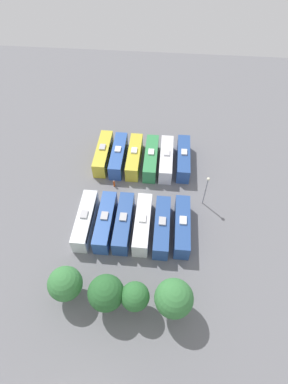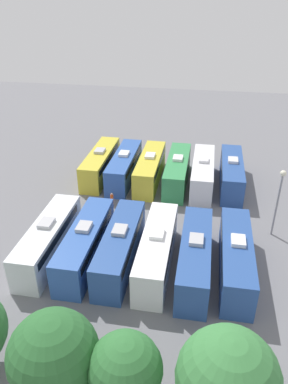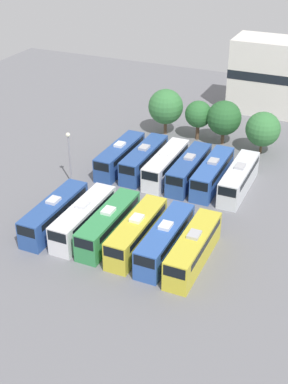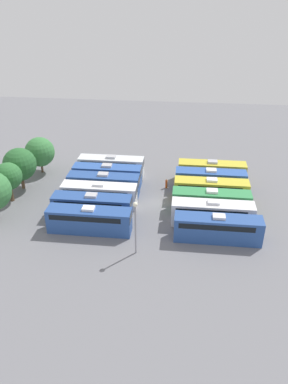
% 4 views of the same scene
% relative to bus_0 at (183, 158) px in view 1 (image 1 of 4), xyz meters
% --- Properties ---
extents(ground_plane, '(116.59, 116.59, 0.00)m').
position_rel_bus_0_xyz_m(ground_plane, '(8.65, 8.72, -1.86)').
color(ground_plane, slate).
extents(bus_0, '(2.63, 11.25, 3.75)m').
position_rel_bus_0_xyz_m(bus_0, '(0.00, 0.00, 0.00)').
color(bus_0, '#284C93').
rests_on(bus_0, ground_plane).
extents(bus_1, '(2.63, 11.25, 3.75)m').
position_rel_bus_0_xyz_m(bus_1, '(3.59, 0.51, 0.00)').
color(bus_1, silver).
rests_on(bus_1, ground_plane).
extents(bus_2, '(2.63, 11.25, 3.75)m').
position_rel_bus_0_xyz_m(bus_2, '(6.80, 0.55, 0.00)').
color(bus_2, '#338C4C').
rests_on(bus_2, ground_plane).
extents(bus_3, '(2.63, 11.25, 3.75)m').
position_rel_bus_0_xyz_m(bus_3, '(10.35, 0.41, 0.00)').
color(bus_3, gold).
rests_on(bus_3, ground_plane).
extents(bus_4, '(2.63, 11.25, 3.75)m').
position_rel_bus_0_xyz_m(bus_4, '(13.76, 0.35, 0.00)').
color(bus_4, '#2D56A8').
rests_on(bus_4, ground_plane).
extents(bus_5, '(2.63, 11.25, 3.75)m').
position_rel_bus_0_xyz_m(bus_5, '(17.09, -0.01, 0.00)').
color(bus_5, gold).
rests_on(bus_5, ground_plane).
extents(bus_6, '(2.63, 11.25, 3.75)m').
position_rel_bus_0_xyz_m(bus_6, '(0.10, 16.92, 0.00)').
color(bus_6, '#284C93').
rests_on(bus_6, ground_plane).
extents(bus_7, '(2.63, 11.25, 3.75)m').
position_rel_bus_0_xyz_m(bus_7, '(3.62, 17.39, 0.00)').
color(bus_7, '#284C93').
rests_on(bus_7, ground_plane).
extents(bus_8, '(2.63, 11.25, 3.75)m').
position_rel_bus_0_xyz_m(bus_8, '(7.05, 17.10, 0.00)').
color(bus_8, white).
rests_on(bus_8, ground_plane).
extents(bus_9, '(2.63, 11.25, 3.75)m').
position_rel_bus_0_xyz_m(bus_9, '(10.39, 17.14, 0.00)').
color(bus_9, '#284C93').
rests_on(bus_9, ground_plane).
extents(bus_10, '(2.63, 11.25, 3.75)m').
position_rel_bus_0_xyz_m(bus_10, '(13.66, 17.20, 0.00)').
color(bus_10, '#2D56A8').
rests_on(bus_10, ground_plane).
extents(bus_11, '(2.63, 11.25, 3.75)m').
position_rel_bus_0_xyz_m(bus_11, '(17.25, 17.21, 0.00)').
color(bus_11, silver).
rests_on(bus_11, ground_plane).
extents(worker_person, '(0.36, 0.36, 1.64)m').
position_rel_bus_0_xyz_m(worker_person, '(13.69, 7.37, -1.10)').
color(worker_person, '#CC4C19').
rests_on(worker_person, ground_plane).
extents(light_pole, '(0.60, 0.60, 7.29)m').
position_rel_bus_0_xyz_m(light_pole, '(-3.94, 10.12, 3.13)').
color(light_pole, gray).
rests_on(light_pole, ground_plane).
extents(tree_0, '(5.55, 5.55, 7.40)m').
position_rel_bus_0_xyz_m(tree_0, '(1.38, 30.74, 2.74)').
color(tree_0, brown).
rests_on(tree_0, ground_plane).
extents(tree_1, '(4.20, 4.20, 6.29)m').
position_rel_bus_0_xyz_m(tree_1, '(6.84, 30.82, 2.29)').
color(tree_1, brown).
rests_on(tree_1, ground_plane).
extents(tree_2, '(5.28, 5.28, 6.92)m').
position_rel_bus_0_xyz_m(tree_2, '(10.99, 30.72, 2.41)').
color(tree_2, brown).
rests_on(tree_2, ground_plane).
extents(tree_3, '(5.14, 5.14, 6.45)m').
position_rel_bus_0_xyz_m(tree_3, '(17.24, 29.75, 2.01)').
color(tree_3, brown).
rests_on(tree_3, ground_plane).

